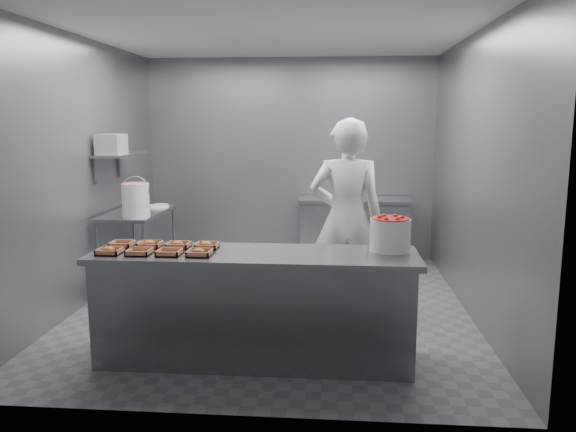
# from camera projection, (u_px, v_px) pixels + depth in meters

# --- Properties ---
(floor) EXTENTS (4.50, 4.50, 0.00)m
(floor) POSITION_uv_depth(u_px,v_px,m) (273.00, 306.00, 5.93)
(floor) COLOR #4C4C51
(floor) RESTS_ON ground
(ceiling) EXTENTS (4.50, 4.50, 0.00)m
(ceiling) POSITION_uv_depth(u_px,v_px,m) (272.00, 31.00, 5.47)
(ceiling) COLOR white
(ceiling) RESTS_ON wall_back
(wall_back) EXTENTS (4.00, 0.04, 2.80)m
(wall_back) POSITION_uv_depth(u_px,v_px,m) (290.00, 159.00, 7.91)
(wall_back) COLOR slate
(wall_back) RESTS_ON ground
(wall_left) EXTENTS (0.04, 4.50, 2.80)m
(wall_left) POSITION_uv_depth(u_px,v_px,m) (83.00, 172.00, 5.86)
(wall_left) COLOR slate
(wall_left) RESTS_ON ground
(wall_right) EXTENTS (0.04, 4.50, 2.80)m
(wall_right) POSITION_uv_depth(u_px,v_px,m) (474.00, 176.00, 5.54)
(wall_right) COLOR slate
(wall_right) RESTS_ON ground
(service_counter) EXTENTS (2.60, 0.70, 0.90)m
(service_counter) POSITION_uv_depth(u_px,v_px,m) (255.00, 306.00, 4.53)
(service_counter) COLOR slate
(service_counter) RESTS_ON ground
(prep_table) EXTENTS (0.60, 1.20, 0.90)m
(prep_table) POSITION_uv_depth(u_px,v_px,m) (138.00, 237.00, 6.56)
(prep_table) COLOR slate
(prep_table) RESTS_ON ground
(back_counter) EXTENTS (1.50, 0.60, 0.90)m
(back_counter) POSITION_uv_depth(u_px,v_px,m) (354.00, 231.00, 7.65)
(back_counter) COLOR slate
(back_counter) RESTS_ON ground
(wall_shelf) EXTENTS (0.35, 0.90, 0.03)m
(wall_shelf) POSITION_uv_depth(u_px,v_px,m) (120.00, 155.00, 6.41)
(wall_shelf) COLOR slate
(wall_shelf) RESTS_ON wall_left
(tray_0) EXTENTS (0.19, 0.18, 0.06)m
(tray_0) POSITION_uv_depth(u_px,v_px,m) (109.00, 251.00, 4.42)
(tray_0) COLOR tan
(tray_0) RESTS_ON service_counter
(tray_1) EXTENTS (0.19, 0.18, 0.04)m
(tray_1) POSITION_uv_depth(u_px,v_px,m) (139.00, 252.00, 4.40)
(tray_1) COLOR tan
(tray_1) RESTS_ON service_counter
(tray_2) EXTENTS (0.19, 0.18, 0.04)m
(tray_2) POSITION_uv_depth(u_px,v_px,m) (169.00, 252.00, 4.38)
(tray_2) COLOR tan
(tray_2) RESTS_ON service_counter
(tray_3) EXTENTS (0.19, 0.18, 0.06)m
(tray_3) POSITION_uv_depth(u_px,v_px,m) (199.00, 252.00, 4.36)
(tray_3) COLOR tan
(tray_3) RESTS_ON service_counter
(tray_4) EXTENTS (0.19, 0.18, 0.04)m
(tray_4) POSITION_uv_depth(u_px,v_px,m) (122.00, 244.00, 4.67)
(tray_4) COLOR tan
(tray_4) RESTS_ON service_counter
(tray_5) EXTENTS (0.19, 0.18, 0.06)m
(tray_5) POSITION_uv_depth(u_px,v_px,m) (150.00, 244.00, 4.66)
(tray_5) COLOR tan
(tray_5) RESTS_ON service_counter
(tray_6) EXTENTS (0.19, 0.18, 0.06)m
(tray_6) POSITION_uv_depth(u_px,v_px,m) (178.00, 245.00, 4.64)
(tray_6) COLOR tan
(tray_6) RESTS_ON service_counter
(tray_7) EXTENTS (0.19, 0.18, 0.06)m
(tray_7) POSITION_uv_depth(u_px,v_px,m) (207.00, 245.00, 4.62)
(tray_7) COLOR tan
(tray_7) RESTS_ON service_counter
(worker) EXTENTS (0.72, 0.47, 1.96)m
(worker) POSITION_uv_depth(u_px,v_px,m) (346.00, 219.00, 5.49)
(worker) COLOR white
(worker) RESTS_ON ground
(strawberry_tub) EXTENTS (0.32, 0.32, 0.27)m
(strawberry_tub) POSITION_uv_depth(u_px,v_px,m) (390.00, 233.00, 4.49)
(strawberry_tub) COLOR white
(strawberry_tub) RESTS_ON service_counter
(glaze_bucket) EXTENTS (0.31, 0.29, 0.45)m
(glaze_bucket) POSITION_uv_depth(u_px,v_px,m) (136.00, 200.00, 6.06)
(glaze_bucket) COLOR white
(glaze_bucket) RESTS_ON prep_table
(bucket_lid) EXTENTS (0.36, 0.36, 0.02)m
(bucket_lid) POSITION_uv_depth(u_px,v_px,m) (157.00, 206.00, 6.79)
(bucket_lid) COLOR white
(bucket_lid) RESTS_ON prep_table
(rag) EXTENTS (0.15, 0.14, 0.02)m
(rag) POSITION_uv_depth(u_px,v_px,m) (161.00, 205.00, 6.93)
(rag) COLOR #CCB28C
(rag) RESTS_ON prep_table
(appliance) EXTENTS (0.27, 0.31, 0.23)m
(appliance) POSITION_uv_depth(u_px,v_px,m) (111.00, 144.00, 6.15)
(appliance) COLOR gray
(appliance) RESTS_ON wall_shelf
(paper_stack) EXTENTS (0.34, 0.27, 0.04)m
(paper_stack) POSITION_uv_depth(u_px,v_px,m) (347.00, 197.00, 7.58)
(paper_stack) COLOR silver
(paper_stack) RESTS_ON back_counter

